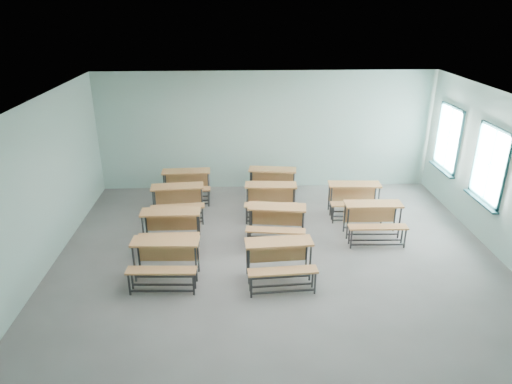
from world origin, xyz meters
TOP-DOWN VIEW (x-y plane):
  - room at (0.08, 0.03)m, footprint 9.04×8.04m
  - desk_unit_r0c0 at (-2.15, -0.61)m, footprint 1.28×0.89m
  - desk_unit_r0c1 at (-0.04, -0.72)m, footprint 1.29×0.91m
  - desk_unit_r1c0 at (-2.21, 0.67)m, footprint 1.24×0.84m
  - desk_unit_r1c1 at (0.03, 0.82)m, footprint 1.35×1.00m
  - desk_unit_r1c2 at (2.16, 0.88)m, footprint 1.26×0.86m
  - desk_unit_r2c0 at (-2.22, 2.10)m, footprint 1.31×0.94m
  - desk_unit_r2c1 at (0.00, 2.09)m, footprint 1.29×0.91m
  - desk_unit_r2c2 at (2.03, 2.05)m, footprint 1.29×0.90m
  - desk_unit_r3c0 at (-2.12, 3.15)m, footprint 1.27×0.88m
  - desk_unit_r3c1 at (0.12, 3.18)m, footprint 1.34×0.99m

SIDE VIEW (x-z plane):
  - desk_unit_r0c0 at x=-2.15m, z-range 0.13..0.91m
  - desk_unit_r0c1 at x=-0.04m, z-range 0.13..0.91m
  - desk_unit_r1c0 at x=-2.21m, z-range 0.13..0.91m
  - desk_unit_r1c1 at x=0.03m, z-range 0.13..0.91m
  - desk_unit_r1c2 at x=2.16m, z-range 0.13..0.91m
  - desk_unit_r2c0 at x=-2.22m, z-range 0.13..0.91m
  - desk_unit_r2c1 at x=0.00m, z-range 0.13..0.91m
  - desk_unit_r2c2 at x=2.03m, z-range 0.13..0.91m
  - desk_unit_r3c0 at x=-2.12m, z-range 0.13..0.91m
  - desk_unit_r3c1 at x=0.12m, z-range 0.13..0.91m
  - room at x=0.08m, z-range -0.02..3.22m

